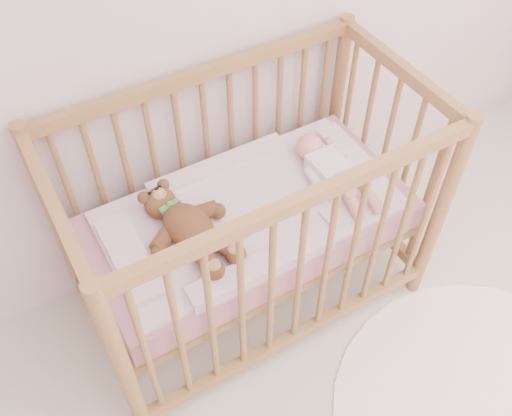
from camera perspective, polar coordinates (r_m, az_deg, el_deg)
crib at (r=2.21m, az=-0.65°, el=-1.20°), size 1.36×0.76×1.00m
mattress at (r=2.22m, az=-0.65°, el=-1.45°), size 1.22×0.62×0.13m
blanket at (r=2.16m, az=-0.66°, el=-0.18°), size 1.10×0.58×0.06m
baby at (r=2.23m, az=7.48°, el=4.16°), size 0.25×0.49×0.12m
teddy_bear at (r=2.02m, az=-6.75°, el=-1.72°), size 0.45×0.55×0.13m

